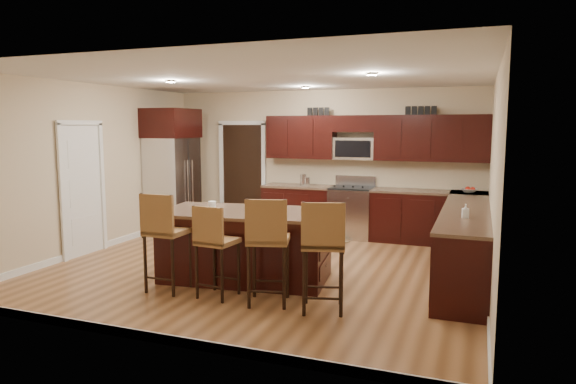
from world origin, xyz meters
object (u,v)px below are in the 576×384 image
at_px(island, 246,247).
at_px(stool_left, 164,231).
at_px(stool_mid, 214,241).
at_px(stool_right, 268,239).
at_px(refrigerator, 172,170).
at_px(range, 352,212).
at_px(stool_extra, 323,243).

relative_size(island, stool_left, 1.92).
distance_m(stool_mid, stool_right, 0.69).
xyz_separation_m(stool_left, stool_mid, (0.68, 0.01, -0.07)).
bearing_deg(stool_left, stool_mid, 1.39).
bearing_deg(stool_mid, island, 95.61).
relative_size(island, stool_right, 1.91).
xyz_separation_m(stool_left, refrigerator, (-1.90, 3.10, 0.44)).
xyz_separation_m(island, stool_right, (0.67, -0.85, 0.34)).
distance_m(range, stool_mid, 3.94).
distance_m(range, stool_extra, 3.93).
bearing_deg(stool_right, refrigerator, 120.89).
xyz_separation_m(stool_left, stool_right, (1.37, 0.00, 0.01)).
height_order(refrigerator, stool_extra, refrigerator).
bearing_deg(refrigerator, stool_right, -43.53).
relative_size(range, island, 0.47).
height_order(range, stool_right, stool_right).
bearing_deg(stool_mid, stool_right, 5.84).
distance_m(stool_right, stool_extra, 0.65).
bearing_deg(stool_right, stool_extra, -15.58).
bearing_deg(island, stool_mid, -97.88).
bearing_deg(stool_mid, refrigerator, 136.10).
bearing_deg(range, island, -103.16).
xyz_separation_m(stool_right, stool_extra, (0.65, 0.00, 0.00)).
relative_size(stool_left, stool_extra, 0.99).
distance_m(range, stool_left, 4.13).
xyz_separation_m(range, stool_right, (-0.04, -3.87, 0.30)).
relative_size(stool_right, stool_extra, 1.00).
bearing_deg(stool_mid, stool_extra, 6.04).
bearing_deg(island, stool_right, -58.94).
bearing_deg(range, stool_mid, -100.49).
bearing_deg(refrigerator, stool_extra, -38.39).
relative_size(range, stool_left, 0.91).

